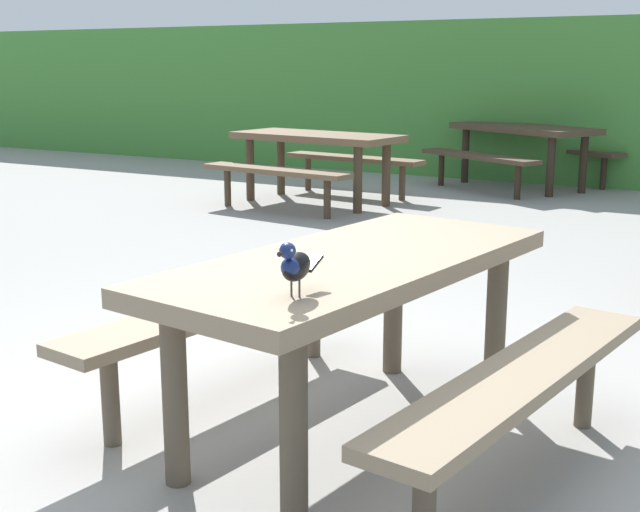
{
  "coord_description": "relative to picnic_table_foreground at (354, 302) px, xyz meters",
  "views": [
    {
      "loc": [
        1.74,
        -2.81,
        1.45
      ],
      "look_at": [
        0.42,
        -0.47,
        0.84
      ],
      "focal_mm": 47.34,
      "sensor_mm": 36.0,
      "label": 1
    }
  ],
  "objects": [
    {
      "name": "ground_plane",
      "position": [
        -0.31,
        0.01,
        -0.56
      ],
      "size": [
        60.0,
        60.0,
        0.0
      ],
      "primitive_type": "plane",
      "color": "gray"
    },
    {
      "name": "picnic_table_foreground",
      "position": [
        0.0,
        0.0,
        0.0
      ],
      "size": [
        1.9,
        1.92,
        0.74
      ],
      "color": "#84725B",
      "rests_on": "ground"
    },
    {
      "name": "bird_grackle",
      "position": [
        0.11,
        -0.62,
        0.29
      ],
      "size": [
        0.08,
        0.29,
        0.18
      ],
      "color": "black",
      "rests_on": "picnic_table_foreground"
    },
    {
      "name": "picnic_table_mid_left",
      "position": [
        -1.44,
        7.17,
        0.0
      ],
      "size": [
        2.3,
        2.29,
        0.74
      ],
      "color": "#473828",
      "rests_on": "ground"
    },
    {
      "name": "picnic_table_far_centre",
      "position": [
        -3.0,
        4.95,
        0.0
      ],
      "size": [
        1.89,
        1.87,
        0.74
      ],
      "color": "brown",
      "rests_on": "ground"
    }
  ]
}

